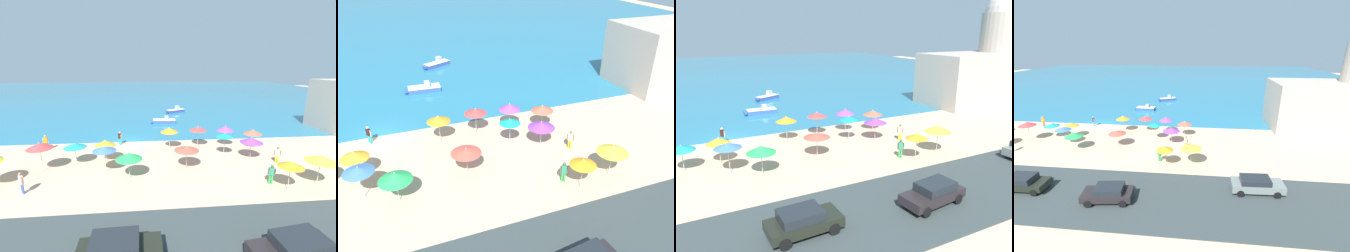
% 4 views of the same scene
% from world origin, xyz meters
% --- Properties ---
extents(ground_plane, '(160.00, 160.00, 0.00)m').
position_xyz_m(ground_plane, '(0.00, 0.00, 0.00)').
color(ground_plane, '#CFAB89').
extents(sea, '(150.00, 110.00, 0.05)m').
position_xyz_m(sea, '(0.00, 55.00, 0.03)').
color(sea, teal).
rests_on(sea, ground_plane).
extents(coastal_road, '(80.00, 8.00, 0.06)m').
position_xyz_m(coastal_road, '(0.00, -18.00, 0.03)').
color(coastal_road, '#343D3D').
rests_on(coastal_road, ground_plane).
extents(beach_umbrella_0, '(2.08, 2.08, 2.13)m').
position_xyz_m(beach_umbrella_0, '(-4.34, -6.05, 1.86)').
color(beach_umbrella_0, '#B2B2B7').
rests_on(beach_umbrella_0, ground_plane).
extents(beach_umbrella_3, '(2.01, 2.01, 2.23)m').
position_xyz_m(beach_umbrella_3, '(-1.62, -5.71, 1.91)').
color(beach_umbrella_3, '#B2B2B7').
rests_on(beach_umbrella_3, ground_plane).
extents(beach_umbrella_5, '(1.98, 1.98, 2.47)m').
position_xyz_m(beach_umbrella_5, '(8.22, -2.42, 2.17)').
color(beach_umbrella_5, '#B2B2B7').
rests_on(beach_umbrella_5, ground_plane).
extents(beach_umbrella_6, '(1.75, 1.75, 2.51)m').
position_xyz_m(beach_umbrella_6, '(10.32, -5.43, 2.25)').
color(beach_umbrella_6, '#B2B2B7').
rests_on(beach_umbrella_6, ground_plane).
extents(beach_umbrella_7, '(2.21, 2.21, 2.31)m').
position_xyz_m(beach_umbrella_7, '(0.91, -9.39, 1.97)').
color(beach_umbrella_7, '#B2B2B7').
rests_on(beach_umbrella_7, ground_plane).
extents(beach_umbrella_8, '(1.98, 1.98, 2.51)m').
position_xyz_m(beach_umbrella_8, '(4.90, -2.80, 2.20)').
color(beach_umbrella_8, '#B2B2B7').
rests_on(beach_umbrella_8, ground_plane).
extents(beach_umbrella_9, '(2.25, 2.25, 2.28)m').
position_xyz_m(beach_umbrella_9, '(12.74, -6.38, 1.97)').
color(beach_umbrella_9, '#B2B2B7').
rests_on(beach_umbrella_9, ground_plane).
extents(beach_umbrella_10, '(2.03, 2.03, 2.26)m').
position_xyz_m(beach_umbrella_10, '(14.22, -3.53, 1.94)').
color(beach_umbrella_10, '#B2B2B7').
rests_on(beach_umbrella_10, ground_plane).
extents(beach_umbrella_11, '(1.84, 1.84, 2.38)m').
position_xyz_m(beach_umbrella_11, '(12.93, -12.38, 2.09)').
color(beach_umbrella_11, '#B2B2B7').
rests_on(beach_umbrella_11, ground_plane).
extents(beach_umbrella_12, '(2.26, 2.26, 2.16)m').
position_xyz_m(beach_umbrella_12, '(5.94, -7.93, 1.90)').
color(beach_umbrella_12, '#B2B2B7').
rests_on(beach_umbrella_12, ground_plane).
extents(beach_umbrella_13, '(1.93, 1.93, 2.53)m').
position_xyz_m(beach_umbrella_13, '(11.35, -2.66, 2.18)').
color(beach_umbrella_13, '#B2B2B7').
rests_on(beach_umbrella_13, ground_plane).
extents(beach_umbrella_14, '(2.28, 2.28, 2.54)m').
position_xyz_m(beach_umbrella_14, '(15.69, -11.86, 2.20)').
color(beach_umbrella_14, '#B2B2B7').
rests_on(beach_umbrella_14, ground_plane).
extents(beach_umbrella_15, '(2.05, 2.05, 2.49)m').
position_xyz_m(beach_umbrella_15, '(-1.25, -8.16, 2.23)').
color(beach_umbrella_15, '#B2B2B7').
rests_on(beach_umbrella_15, ground_plane).
extents(bather_0, '(0.40, 0.45, 1.63)m').
position_xyz_m(bather_0, '(-0.81, -0.95, 0.91)').
color(bather_0, '#19A4A6').
rests_on(bather_0, ground_plane).
extents(bather_1, '(0.53, 0.35, 1.65)m').
position_xyz_m(bather_1, '(12.10, -11.41, 0.93)').
color(bather_1, green).
rests_on(bather_1, ground_plane).
extents(bather_2, '(0.50, 0.38, 1.66)m').
position_xyz_m(bather_2, '(14.79, -7.70, 0.93)').
color(bather_2, yellow).
rests_on(bather_2, ground_plane).
extents(parked_car_2, '(4.02, 2.01, 1.42)m').
position_xyz_m(parked_car_2, '(1.01, -17.95, 0.81)').
color(parked_car_2, black).
rests_on(parked_car_2, coastal_road).
extents(parked_car_3, '(4.29, 2.28, 1.43)m').
position_xyz_m(parked_car_3, '(9.20, -18.68, 0.82)').
color(parked_car_3, black).
rests_on(parked_car_3, coastal_road).
extents(skiff_nearshore, '(4.09, 2.85, 1.27)m').
position_xyz_m(skiff_nearshore, '(8.26, 17.84, 0.40)').
color(skiff_nearshore, '#354994').
rests_on(skiff_nearshore, sea).
extents(skiff_offshore, '(4.08, 1.64, 1.16)m').
position_xyz_m(skiff_offshore, '(5.20, 9.06, 0.40)').
color(skiff_offshore, '#3457A2').
rests_on(skiff_offshore, sea).
extents(harbor_fortress, '(16.61, 8.54, 15.99)m').
position_xyz_m(harbor_fortress, '(37.83, 1.88, 5.75)').
color(harbor_fortress, '#AB9E90').
rests_on(harbor_fortress, ground_plane).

